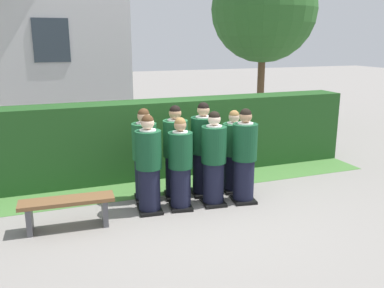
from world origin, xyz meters
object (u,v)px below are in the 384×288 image
(student_front_row_1, at_px, (180,166))
(student_front_row_2, at_px, (214,161))
(student_rear_row_2, at_px, (203,151))
(student_rear_row_3, at_px, (233,153))
(student_front_row_0, at_px, (149,167))
(student_front_row_3, at_px, (244,158))
(student_rear_row_0, at_px, (145,157))
(wooden_bench, at_px, (67,207))
(student_rear_row_1, at_px, (176,154))

(student_front_row_1, relative_size, student_front_row_2, 0.96)
(student_rear_row_2, height_order, student_rear_row_3, student_rear_row_2)
(student_front_row_0, distance_m, student_rear_row_2, 1.22)
(student_front_row_2, bearing_deg, student_front_row_3, -6.54)
(student_rear_row_0, xyz_separation_m, wooden_bench, (-1.40, -0.71, -0.45))
(student_front_row_2, relative_size, wooden_bench, 1.17)
(student_front_row_0, xyz_separation_m, student_rear_row_1, (0.62, 0.47, 0.02))
(student_rear_row_1, relative_size, student_rear_row_3, 1.09)
(wooden_bench, bearing_deg, student_rear_row_0, 27.07)
(student_front_row_3, xyz_separation_m, student_rear_row_1, (-1.07, 0.61, 0.01))
(student_front_row_1, distance_m, wooden_bench, 1.92)
(student_front_row_2, height_order, wooden_bench, student_front_row_2)
(student_front_row_2, height_order, student_rear_row_1, student_rear_row_1)
(student_front_row_0, relative_size, student_front_row_2, 1.00)
(student_rear_row_2, distance_m, wooden_bench, 2.60)
(student_rear_row_0, bearing_deg, student_front_row_3, -22.03)
(student_front_row_1, xyz_separation_m, student_rear_row_0, (-0.47, 0.57, 0.04))
(student_rear_row_1, bearing_deg, student_front_row_0, -142.62)
(student_front_row_0, height_order, student_front_row_1, student_front_row_0)
(student_front_row_2, xyz_separation_m, student_front_row_3, (0.55, -0.06, 0.01))
(student_front_row_0, xyz_separation_m, student_front_row_3, (1.69, -0.13, 0.01))
(student_front_row_0, xyz_separation_m, student_front_row_2, (1.13, -0.07, -0.00))
(student_rear_row_2, bearing_deg, student_rear_row_0, 175.68)
(student_rear_row_1, height_order, student_rear_row_3, student_rear_row_1)
(student_front_row_0, relative_size, student_rear_row_0, 0.99)
(student_front_row_3, bearing_deg, student_rear_row_1, 150.32)
(student_front_row_3, bearing_deg, student_rear_row_2, 133.56)
(student_front_row_2, height_order, student_rear_row_0, student_rear_row_0)
(student_front_row_2, height_order, student_front_row_3, student_front_row_3)
(student_rear_row_1, distance_m, student_rear_row_2, 0.52)
(student_rear_row_0, height_order, wooden_bench, student_rear_row_0)
(student_front_row_1, height_order, student_rear_row_0, student_rear_row_0)
(student_front_row_2, distance_m, student_rear_row_1, 0.75)
(student_front_row_1, bearing_deg, student_front_row_2, -2.58)
(student_front_row_1, xyz_separation_m, student_rear_row_3, (1.19, 0.43, -0.01))
(student_front_row_2, distance_m, student_front_row_3, 0.56)
(student_front_row_0, bearing_deg, student_rear_row_2, 21.12)
(student_front_row_1, height_order, wooden_bench, student_front_row_1)
(student_rear_row_0, bearing_deg, student_rear_row_3, -4.85)
(student_front_row_3, xyz_separation_m, student_rear_row_0, (-1.62, 0.66, -0.00))
(student_front_row_1, bearing_deg, student_front_row_0, 175.26)
(student_rear_row_1, bearing_deg, student_rear_row_0, 175.04)
(student_front_row_0, height_order, student_rear_row_1, student_rear_row_1)
(student_rear_row_1, xyz_separation_m, wooden_bench, (-1.95, -0.67, -0.46))
(wooden_bench, bearing_deg, student_front_row_1, 4.56)
(student_rear_row_1, height_order, wooden_bench, student_rear_row_1)
(student_front_row_1, relative_size, student_front_row_3, 0.94)
(student_rear_row_0, bearing_deg, student_front_row_1, -50.28)
(student_front_row_3, height_order, student_rear_row_2, student_rear_row_2)
(student_front_row_0, distance_m, student_rear_row_1, 0.78)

